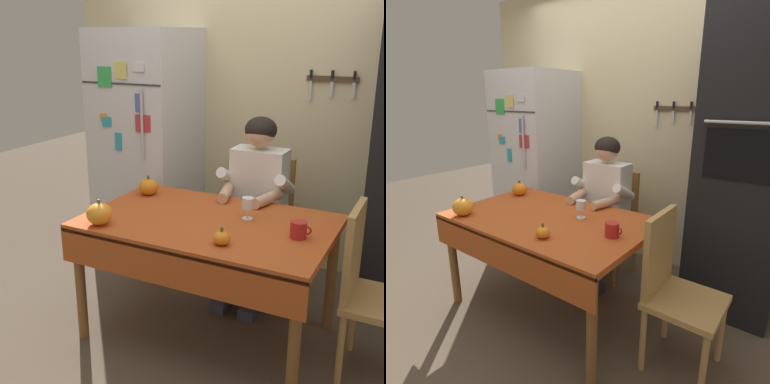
# 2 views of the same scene
# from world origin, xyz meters

# --- Properties ---
(ground_plane) EXTENTS (10.00, 10.00, 0.00)m
(ground_plane) POSITION_xyz_m (0.00, 0.00, 0.00)
(ground_plane) COLOR brown
(ground_plane) RESTS_ON ground
(back_wall_assembly) EXTENTS (3.70, 0.13, 2.60)m
(back_wall_assembly) POSITION_xyz_m (0.05, 1.35, 1.30)
(back_wall_assembly) COLOR beige
(back_wall_assembly) RESTS_ON ground
(refrigerator) EXTENTS (0.68, 0.71, 1.80)m
(refrigerator) POSITION_xyz_m (-0.95, 0.96, 0.90)
(refrigerator) COLOR silver
(refrigerator) RESTS_ON ground
(wall_oven) EXTENTS (0.60, 0.64, 2.10)m
(wall_oven) POSITION_xyz_m (1.05, 1.00, 1.05)
(wall_oven) COLOR black
(wall_oven) RESTS_ON ground
(dining_table) EXTENTS (1.40, 0.90, 0.74)m
(dining_table) POSITION_xyz_m (0.00, 0.08, 0.66)
(dining_table) COLOR brown
(dining_table) RESTS_ON ground
(chair_behind_person) EXTENTS (0.40, 0.40, 0.93)m
(chair_behind_person) POSITION_xyz_m (0.06, 0.87, 0.51)
(chair_behind_person) COLOR #9E6B33
(chair_behind_person) RESTS_ON ground
(seated_person) EXTENTS (0.47, 0.55, 1.25)m
(seated_person) POSITION_xyz_m (0.06, 0.68, 0.74)
(seated_person) COLOR #38384C
(seated_person) RESTS_ON ground
(chair_right_side) EXTENTS (0.40, 0.40, 0.93)m
(chair_right_side) POSITION_xyz_m (0.90, 0.15, 0.51)
(chair_right_side) COLOR tan
(chair_right_side) RESTS_ON ground
(coffee_mug) EXTENTS (0.11, 0.09, 0.09)m
(coffee_mug) POSITION_xyz_m (0.53, 0.07, 0.78)
(coffee_mug) COLOR #B2231E
(coffee_mug) RESTS_ON dining_table
(wine_glass) EXTENTS (0.07, 0.07, 0.13)m
(wine_glass) POSITION_xyz_m (0.19, 0.21, 0.83)
(wine_glass) COLOR white
(wine_glass) RESTS_ON dining_table
(pumpkin_large) EXTENTS (0.09, 0.09, 0.09)m
(pumpkin_large) POSITION_xyz_m (0.21, -0.19, 0.78)
(pumpkin_large) COLOR orange
(pumpkin_large) RESTS_ON dining_table
(pumpkin_medium) EXTENTS (0.13, 0.13, 0.13)m
(pumpkin_medium) POSITION_xyz_m (-0.55, 0.33, 0.79)
(pumpkin_medium) COLOR orange
(pumpkin_medium) RESTS_ON dining_table
(pumpkin_small) EXTENTS (0.14, 0.14, 0.15)m
(pumpkin_small) POSITION_xyz_m (-0.50, -0.25, 0.80)
(pumpkin_small) COLOR orange
(pumpkin_small) RESTS_ON dining_table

